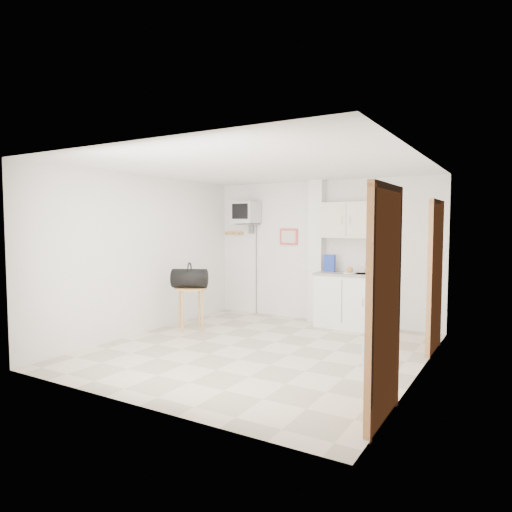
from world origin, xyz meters
The scene contains 7 objects.
ground centered at (0.00, 0.00, 0.00)m, with size 4.50×4.50×0.00m, color beige.
room_envelope centered at (0.24, 0.09, 1.54)m, with size 4.24×4.54×2.55m.
kitchenette centered at (0.57, 2.00, 0.80)m, with size 1.03×0.58×2.10m.
crt_television centered at (-1.45, 2.02, 1.94)m, with size 0.44×0.45×2.15m.
round_table centered at (-1.56, 0.49, 0.59)m, with size 0.54×0.54×0.70m.
duffel_bag centered at (-1.55, 0.45, 0.86)m, with size 0.64×0.51×0.41m.
water_bottle centered at (1.52, 0.01, 0.16)m, with size 0.12×0.12×0.37m.
Camera 1 is at (3.11, -5.33, 1.73)m, focal length 32.00 mm.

